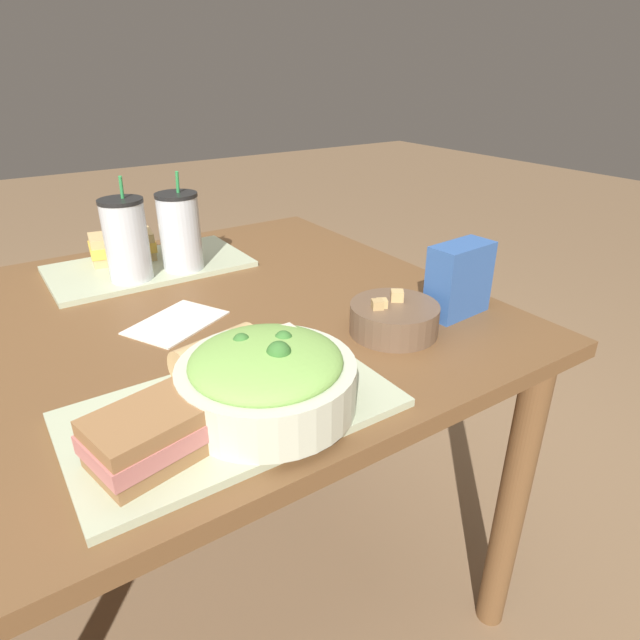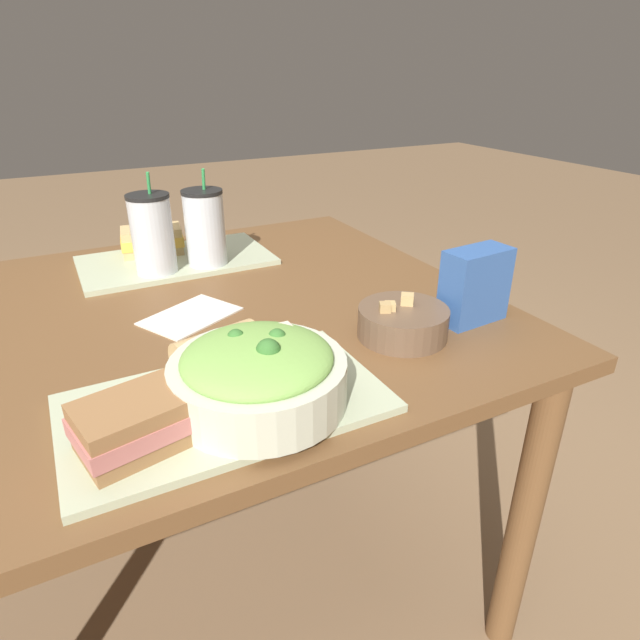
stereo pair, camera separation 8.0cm
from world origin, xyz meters
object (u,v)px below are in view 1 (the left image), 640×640
soup_bowl (394,317)px  chip_bag (459,279)px  sandwich_far (122,247)px  drink_cup_dark (127,242)px  sandwich_near (154,433)px  napkin_folded (176,323)px  baguette_near (218,355)px  drink_cup_red (180,234)px  salad_bowl (267,377)px

soup_bowl → chip_bag: (0.15, -0.00, 0.04)m
sandwich_far → drink_cup_dark: drink_cup_dark is taller
sandwich_near → napkin_folded: bearing=54.1°
drink_cup_dark → baguette_near: bearing=-90.5°
soup_bowl → sandwich_far: bearing=115.4°
drink_cup_red → napkin_folded: size_ratio=1.07×
salad_bowl → sandwich_far: salad_bowl is taller
sandwich_near → drink_cup_dark: size_ratio=0.76×
salad_bowl → soup_bowl: salad_bowl is taller
sandwich_near → drink_cup_red: bearing=53.7°
drink_cup_red → chip_bag: size_ratio=1.57×
napkin_folded → soup_bowl: bearing=-38.9°
sandwich_near → baguette_near: size_ratio=1.19×
drink_cup_dark → drink_cup_red: size_ratio=1.01×
baguette_near → drink_cup_dark: 0.47m
sandwich_far → napkin_folded: (-0.01, -0.38, -0.04)m
napkin_folded → salad_bowl: bearing=-88.9°
sandwich_near → napkin_folded: sandwich_near is taller
chip_bag → napkin_folded: 0.53m
drink_cup_dark → napkin_folded: drink_cup_dark is taller
soup_bowl → drink_cup_red: size_ratio=0.73×
sandwich_near → drink_cup_dark: drink_cup_dark is taller
soup_bowl → sandwich_far: 0.69m
salad_bowl → drink_cup_dark: 0.58m
salad_bowl → napkin_folded: (-0.01, 0.34, -0.06)m
sandwich_far → drink_cup_red: (0.10, -0.13, 0.05)m
soup_bowl → baguette_near: bearing=175.1°
sandwich_near → sandwich_far: same height
napkin_folded → drink_cup_red: bearing=65.7°
drink_cup_red → sandwich_far: bearing=126.2°
salad_bowl → drink_cup_dark: (-0.01, 0.58, 0.03)m
sandwich_near → chip_bag: (0.62, 0.10, 0.02)m
drink_cup_red → sandwich_near: bearing=-113.7°
drink_cup_dark → napkin_folded: 0.26m
salad_bowl → sandwich_near: (-0.16, -0.02, -0.01)m
soup_bowl → baguette_near: (-0.32, 0.03, 0.01)m
sandwich_far → chip_bag: 0.77m
salad_bowl → baguette_near: (-0.02, 0.12, -0.02)m
drink_cup_red → napkin_folded: 0.28m
salad_bowl → napkin_folded: size_ratio=1.18×
sandwich_far → napkin_folded: bearing=-83.4°
salad_bowl → sandwich_far: 0.72m
drink_cup_dark → drink_cup_red: 0.12m
sandwich_near → sandwich_far: (0.16, 0.73, 0.00)m
soup_bowl → drink_cup_dark: drink_cup_dark is taller
baguette_near → sandwich_far: size_ratio=0.91×
soup_bowl → sandwich_far: (-0.30, 0.63, 0.01)m
baguette_near → drink_cup_red: drink_cup_red is taller
baguette_near → napkin_folded: bearing=-15.2°
soup_bowl → drink_cup_red: 0.53m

